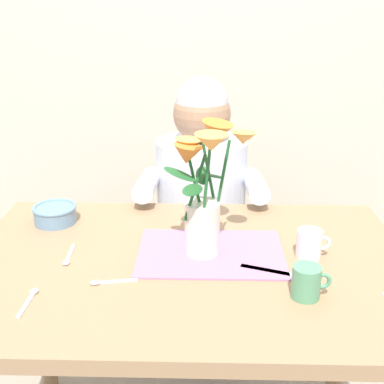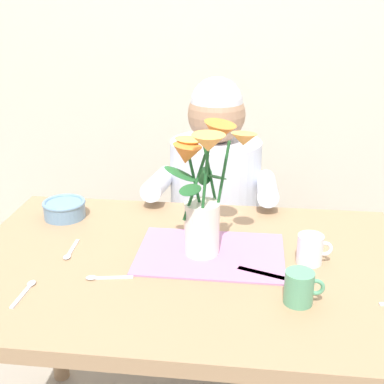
{
  "view_description": "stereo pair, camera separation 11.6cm",
  "coord_description": "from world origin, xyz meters",
  "px_view_note": "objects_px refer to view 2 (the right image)",
  "views": [
    {
      "loc": [
        0.05,
        -1.2,
        1.41
      ],
      "look_at": [
        0.01,
        0.05,
        0.92
      ],
      "focal_mm": 47.7,
      "sensor_mm": 36.0,
      "label": 1
    },
    {
      "loc": [
        0.16,
        -1.19,
        1.41
      ],
      "look_at": [
        0.01,
        0.05,
        0.92
      ],
      "focal_mm": 47.7,
      "sensor_mm": 36.0,
      "label": 2
    }
  ],
  "objects_px": {
    "seated_person": "(214,225)",
    "coffee_cup": "(311,249)",
    "ceramic_bowl": "(64,208)",
    "dinner_knife": "(273,277)",
    "tea_cup": "(300,288)",
    "flower_vase": "(205,187)"
  },
  "relations": [
    {
      "from": "ceramic_bowl",
      "to": "coffee_cup",
      "type": "bearing_deg",
      "value": -15.45
    },
    {
      "from": "seated_person",
      "to": "dinner_knife",
      "type": "distance_m",
      "value": 0.73
    },
    {
      "from": "dinner_knife",
      "to": "coffee_cup",
      "type": "xyz_separation_m",
      "value": [
        0.1,
        0.09,
        0.04
      ]
    },
    {
      "from": "seated_person",
      "to": "coffee_cup",
      "type": "distance_m",
      "value": 0.69
    },
    {
      "from": "coffee_cup",
      "to": "tea_cup",
      "type": "xyz_separation_m",
      "value": [
        -0.04,
        -0.19,
        0.0
      ]
    },
    {
      "from": "ceramic_bowl",
      "to": "tea_cup",
      "type": "distance_m",
      "value": 0.81
    },
    {
      "from": "flower_vase",
      "to": "tea_cup",
      "type": "xyz_separation_m",
      "value": [
        0.24,
        -0.21,
        -0.15
      ]
    },
    {
      "from": "ceramic_bowl",
      "to": "coffee_cup",
      "type": "relative_size",
      "value": 1.46
    },
    {
      "from": "dinner_knife",
      "to": "coffee_cup",
      "type": "relative_size",
      "value": 2.04
    },
    {
      "from": "ceramic_bowl",
      "to": "dinner_knife",
      "type": "bearing_deg",
      "value": -24.39
    },
    {
      "from": "flower_vase",
      "to": "coffee_cup",
      "type": "bearing_deg",
      "value": -3.87
    },
    {
      "from": "seated_person",
      "to": "coffee_cup",
      "type": "height_order",
      "value": "seated_person"
    },
    {
      "from": "tea_cup",
      "to": "seated_person",
      "type": "bearing_deg",
      "value": 108.06
    },
    {
      "from": "dinner_knife",
      "to": "flower_vase",
      "type": "bearing_deg",
      "value": 169.75
    },
    {
      "from": "ceramic_bowl",
      "to": "dinner_knife",
      "type": "relative_size",
      "value": 0.72
    },
    {
      "from": "flower_vase",
      "to": "ceramic_bowl",
      "type": "bearing_deg",
      "value": 158.01
    },
    {
      "from": "flower_vase",
      "to": "dinner_knife",
      "type": "xyz_separation_m",
      "value": [
        0.19,
        -0.11,
        -0.19
      ]
    },
    {
      "from": "ceramic_bowl",
      "to": "tea_cup",
      "type": "xyz_separation_m",
      "value": [
        0.71,
        -0.4,
        0.01
      ]
    },
    {
      "from": "seated_person",
      "to": "tea_cup",
      "type": "xyz_separation_m",
      "value": [
        0.25,
        -0.78,
        0.22
      ]
    },
    {
      "from": "flower_vase",
      "to": "ceramic_bowl",
      "type": "relative_size",
      "value": 2.64
    },
    {
      "from": "seated_person",
      "to": "tea_cup",
      "type": "height_order",
      "value": "seated_person"
    },
    {
      "from": "coffee_cup",
      "to": "ceramic_bowl",
      "type": "bearing_deg",
      "value": 164.55
    }
  ]
}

